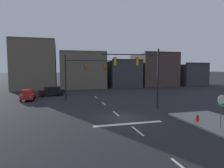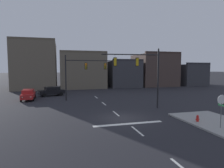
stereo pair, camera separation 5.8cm
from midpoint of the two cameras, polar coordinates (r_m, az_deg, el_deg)
name	(u,v)px [view 1 (the left image)]	position (r m, az deg, el deg)	size (l,w,h in m)	color
ground_plane	(122,118)	(19.31, 2.80, -10.06)	(400.00, 400.00, 0.00)	#232328
sidewalk_near_corner	(217,123)	(19.84, 28.68, -10.02)	(5.00, 8.00, 0.15)	gray
stop_bar_paint	(129,124)	(17.49, 4.86, -11.64)	(6.40, 0.50, 0.01)	silver
lane_centreline	(116,113)	(21.17, 1.11, -8.72)	(0.16, 26.40, 0.01)	silver
signal_mast_near_side	(143,69)	(23.39, 9.02, 4.41)	(7.03, 0.77, 7.29)	black
signal_mast_far_side	(81,70)	(30.00, -9.15, 4.01)	(8.12, 0.46, 6.90)	black
stop_sign	(221,103)	(17.64, 29.59, -4.98)	(0.76, 0.64, 2.83)	#56565B
car_lot_nearside	(28,94)	(32.48, -23.66, -2.86)	(2.07, 4.52, 1.61)	#A81E1E
car_lot_middle	(51,91)	(35.83, -17.53, -2.00)	(4.74, 3.04, 1.61)	black
fire_hydrant	(198,119)	(19.15, 23.93, -9.58)	(0.40, 0.30, 0.75)	red
building_row	(106,70)	(50.89, -1.78, 4.07)	(50.05, 11.86, 11.37)	#665B4C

